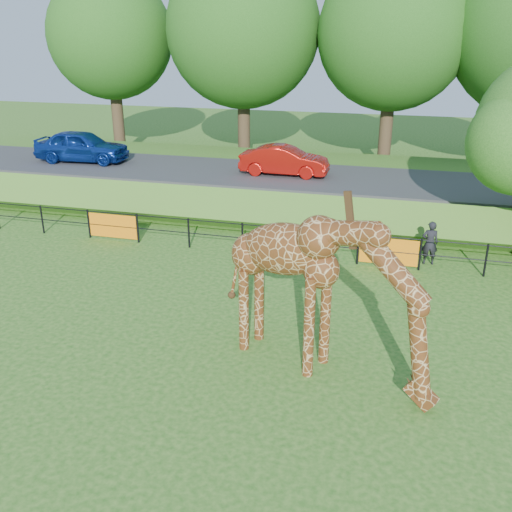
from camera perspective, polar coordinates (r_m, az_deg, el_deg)
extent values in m
plane|color=#205715|center=(12.78, -2.88, -13.28)|extent=(90.00, 90.00, 0.00)
cube|color=#205715|center=(26.50, 7.44, 6.96)|extent=(40.00, 9.00, 1.30)
cube|color=#2D2D2F|center=(24.89, 7.03, 7.70)|extent=(40.00, 5.00, 0.12)
imported|color=#123595|center=(28.76, -17.03, 10.48)|extent=(4.50, 2.06, 1.50)
imported|color=#B5130C|center=(25.00, 2.86, 9.52)|extent=(3.81, 1.35, 1.25)
imported|color=black|center=(19.73, 16.99, 1.27)|extent=(0.59, 0.43, 1.49)
cylinder|color=#342717|center=(36.65, -13.67, 13.58)|extent=(0.70, 0.70, 5.00)
sphere|color=#1C4A13|center=(36.33, -14.33, 20.58)|extent=(7.20, 7.20, 7.20)
cylinder|color=#342717|center=(33.61, -1.22, 13.48)|extent=(0.70, 0.70, 5.00)
sphere|color=#1C4A13|center=(33.26, -1.29, 21.71)|extent=(8.40, 8.40, 8.40)
cylinder|color=#342717|center=(32.32, 12.88, 12.62)|extent=(0.70, 0.70, 5.00)
sphere|color=#1C4A13|center=(31.96, 13.61, 20.86)|extent=(7.80, 7.80, 7.80)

